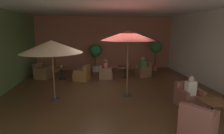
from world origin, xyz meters
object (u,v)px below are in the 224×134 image
armchair_mid_center_north (198,124)px  potted_tree_left_corner (156,49)px  armchair_mid_center_south (189,98)px  patio_umbrella_tall_red (128,36)px  armchair_front_right_east (105,73)px  patio_umbrella_center_beige (52,47)px  patron_with_friend (191,87)px  armchair_front_left_east (82,75)px  iced_drink_cup (61,66)px  armchair_front_left_north (43,72)px  potted_tree_mid_left (54,52)px  patron_blue_shirt (105,66)px  armchair_front_right_north (143,71)px  potted_tree_mid_right (96,53)px  patron_by_window (143,64)px  cafe_table_front_left (62,71)px  cafe_table_front_right (125,69)px  cafe_table_mid_center (213,105)px

armchair_mid_center_north → potted_tree_left_corner: (1.46, 7.41, 1.08)m
armchair_mid_center_south → patio_umbrella_tall_red: bearing=148.9°
armchair_front_right_east → patio_umbrella_center_beige: size_ratio=0.35×
patron_with_friend → armchair_front_left_east: bearing=135.9°
armchair_mid_center_south → patio_umbrella_center_beige: (-4.75, 0.97, 1.73)m
armchair_mid_center_south → iced_drink_cup: armchair_mid_center_south is taller
patio_umbrella_center_beige → potted_tree_left_corner: (5.50, 4.70, -0.63)m
armchair_front_left_north → potted_tree_mid_left: potted_tree_mid_left is taller
armchair_front_left_north → patron_blue_shirt: 3.51m
armchair_front_right_north → armchair_front_right_east: bearing=-173.7°
armchair_mid_center_north → potted_tree_mid_right: potted_tree_mid_right is taller
armchair_front_right_north → patron_by_window: bearing=-166.1°
armchair_front_left_east → patio_umbrella_tall_red: bearing=-52.9°
armchair_front_left_east → potted_tree_mid_right: potted_tree_mid_right is taller
cafe_table_front_left → armchair_mid_center_north: size_ratio=0.67×
patron_with_friend → potted_tree_left_corner: bearing=82.6°
cafe_table_front_right → patron_by_window: (1.07, 0.26, 0.22)m
armchair_front_left_north → armchair_front_right_north: (5.67, -0.14, -0.00)m
armchair_front_left_north → potted_tree_left_corner: 7.05m
armchair_front_right_north → armchair_mid_center_south: bearing=-84.2°
armchair_mid_center_south → cafe_table_mid_center: bearing=-83.4°
armchair_mid_center_north → iced_drink_cup: size_ratio=9.44×
cafe_table_front_left → cafe_table_front_right: (3.45, -0.08, 0.04)m
armchair_front_right_north → armchair_front_left_north: bearing=178.6°
armchair_front_left_north → cafe_table_mid_center: bearing=-41.4°
patio_umbrella_center_beige → patron_blue_shirt: (2.12, 3.06, -1.33)m
armchair_front_left_east → cafe_table_mid_center: bearing=-50.1°
patron_blue_shirt → iced_drink_cup: bearing=175.7°
cafe_table_mid_center → patron_with_friend: patron_with_friend is taller
armchair_front_left_north → iced_drink_cup: size_ratio=8.90×
cafe_table_front_left → armchair_mid_center_north: armchair_mid_center_north is taller
armchair_front_left_east → potted_tree_mid_left: bearing=129.7°
armchair_front_right_east → potted_tree_left_corner: size_ratio=0.41×
potted_tree_mid_left → iced_drink_cup: potted_tree_mid_left is taller
potted_tree_mid_right → patron_blue_shirt: 1.85m
armchair_mid_center_south → patron_with_friend: (0.01, -0.04, 0.41)m
armchair_mid_center_north → cafe_table_mid_center: bearing=38.4°
cafe_table_mid_center → patio_umbrella_center_beige: bearing=157.3°
cafe_table_front_right → patron_by_window: bearing=13.9°
patio_umbrella_tall_red → patio_umbrella_center_beige: size_ratio=1.15×
cafe_table_front_left → armchair_front_right_north: (4.56, 0.20, -0.16)m
patio_umbrella_tall_red → patron_blue_shirt: patio_umbrella_tall_red is taller
cafe_table_front_left → patron_with_friend: patron_with_friend is taller
cafe_table_front_right → armchair_front_right_east: bearing=178.6°
cafe_table_front_left → armchair_mid_center_south: 6.45m
potted_tree_mid_left → patron_blue_shirt: potted_tree_mid_left is taller
armchair_front_left_north → potted_tree_mid_left: size_ratio=0.52×
cafe_table_front_left → patron_blue_shirt: patron_blue_shirt is taller
armchair_mid_center_north → potted_tree_mid_left: size_ratio=0.55×
patio_umbrella_center_beige → patron_by_window: (4.28, 3.30, -1.30)m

